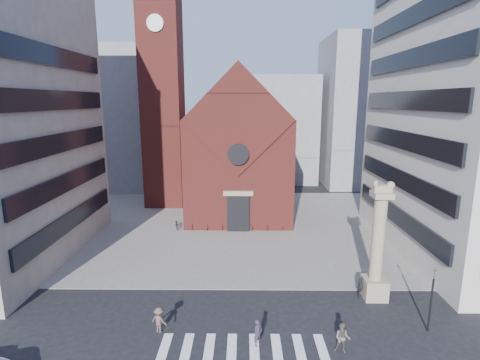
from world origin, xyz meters
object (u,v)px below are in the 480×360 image
lion_column (377,253)px  scooter_0 (177,224)px  traffic_light (432,297)px  pedestrian_1 (342,338)px  pedestrian_0 (258,333)px  pedestrian_2 (360,287)px

lion_column → scooter_0: (-16.86, 14.68, -2.90)m
lion_column → traffic_light: 4.62m
pedestrian_1 → traffic_light: bearing=40.7°
lion_column → pedestrian_0: lion_column is taller
lion_column → pedestrian_0: (-8.60, -5.47, -2.65)m
pedestrian_0 → scooter_0: (-8.27, 20.16, -0.25)m
lion_column → pedestrian_1: (-3.86, -6.06, -2.56)m
traffic_light → scooter_0: size_ratio=2.25×
traffic_light → pedestrian_1: 6.36m
traffic_light → scooter_0: (-18.85, 18.68, -1.73)m
pedestrian_0 → scooter_0: 21.79m
pedestrian_1 → pedestrian_2: 6.70m
pedestrian_0 → scooter_0: size_ratio=0.84×
traffic_light → pedestrian_0: (-10.59, -1.47, -1.48)m
pedestrian_0 → pedestrian_2: 9.35m
pedestrian_0 → traffic_light: bearing=-35.8°
pedestrian_2 → scooter_0: (-15.85, 14.68, -0.25)m
pedestrian_0 → scooter_0: bearing=68.6°
traffic_light → pedestrian_2: size_ratio=2.68×
pedestrian_1 → pedestrian_2: (2.85, 6.06, -0.09)m
traffic_light → pedestrian_2: bearing=126.9°
pedestrian_1 → pedestrian_0: bearing=-165.7°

